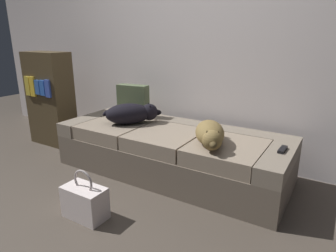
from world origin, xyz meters
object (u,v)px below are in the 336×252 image
Objects in this scene: bookshelf at (50,99)px; dog_tan at (210,134)px; throw_pillow at (133,101)px; handbag at (85,202)px; couch at (171,151)px; dog_dark at (132,113)px; tv_remote at (283,149)px.

dog_tan is at bearing -3.89° from bookshelf.
throw_pillow is at bearing 13.61° from bookshelf.
couch is at bearing 81.51° from handbag.
couch is 4.23× the size of dog_tan.
bookshelf is (-1.23, -0.01, 0.02)m from dog_dark.
dog_tan is (0.47, -0.18, 0.31)m from couch.
bookshelf reaches higher than couch.
couch is 1.03m from tv_remote.
dog_dark reaches higher than tv_remote.
couch is at bearing 1.16° from bookshelf.
couch is 0.54m from dog_dark.
couch is 0.76m from throw_pillow.
tv_remote is 2.67m from bookshelf.
tv_remote is 1.64m from throw_pillow.
throw_pillow reaches higher than tv_remote.
bookshelf is (-1.05, -0.25, -0.05)m from throw_pillow.
couch is at bearing 3.09° from dog_dark.
tv_remote is (1.00, -0.01, 0.23)m from couch.
dog_tan is (0.91, -0.16, -0.01)m from dog_dark.
dog_dark is at bearing 170.33° from dog_tan.
handbag is (-1.15, -0.97, -0.32)m from tv_remote.
dog_dark is at bearing -54.86° from throw_pillow.
dog_tan is at bearing -159.79° from tv_remote.
tv_remote is 0.40× the size of handbag.
bookshelf reaches higher than dog_dark.
handbag is at bearing -72.80° from dog_dark.
dog_tan is at bearing -20.25° from throw_pillow.
couch is 1.99× the size of bookshelf.
handbag is (0.29, -0.95, -0.41)m from dog_dark.
tv_remote is at bearing 18.15° from dog_tan.
couch is at bearing -19.90° from throw_pillow.
dog_tan reaches higher than couch.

